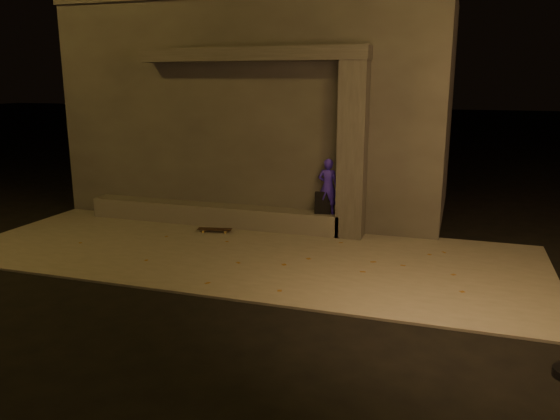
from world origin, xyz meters
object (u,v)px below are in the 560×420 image
(column, at_px, (353,151))
(skateboard, at_px, (215,229))
(skateboarder, at_px, (328,186))
(backpack, at_px, (323,206))

(column, height_order, skateboard, column)
(skateboarder, relative_size, backpack, 2.45)
(column, xyz_separation_m, backpack, (-0.60, 0.00, -1.19))
(column, relative_size, skateboarder, 3.06)
(backpack, xyz_separation_m, skateboard, (-2.24, -0.65, -0.55))
(backpack, height_order, skateboard, backpack)
(skateboard, bearing_deg, skateboarder, 3.60)
(column, relative_size, backpack, 7.49)
(backpack, bearing_deg, skateboard, -173.74)
(skateboarder, height_order, backpack, skateboarder)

